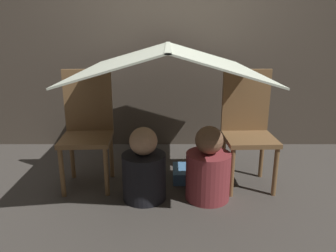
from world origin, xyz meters
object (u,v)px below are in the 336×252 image
object	(u,v)px
chair_right	(248,125)
person_front	(144,170)
chair_left	(87,125)
person_second	(208,170)

from	to	relation	value
chair_right	person_front	xyz separation A→B (m)	(-0.82, -0.28, -0.27)
chair_right	person_front	size ratio (longest dim) A/B	1.66
chair_left	person_second	world-z (taller)	chair_left
chair_left	person_front	world-z (taller)	chair_left
chair_right	person_front	distance (m)	0.91
person_front	person_second	xyz separation A→B (m)	(0.48, 0.00, 0.00)
chair_right	person_front	world-z (taller)	chair_right
chair_left	person_front	xyz separation A→B (m)	(0.47, -0.28, -0.27)
person_second	person_front	bearing A→B (deg)	-179.73
person_second	chair_right	bearing A→B (deg)	39.19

